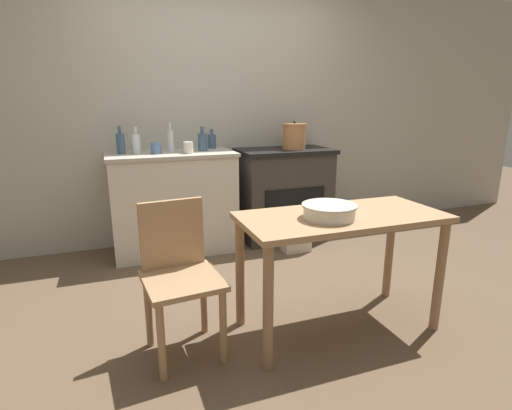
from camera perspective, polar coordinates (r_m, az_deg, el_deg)
name	(u,v)px	position (r m, az deg, el deg)	size (l,w,h in m)	color
ground_plane	(277,302)	(2.92, 2.97, -13.61)	(14.00, 14.00, 0.00)	brown
wall_back	(216,112)	(4.08, -5.74, 13.08)	(8.00, 0.07, 2.55)	#B2AD9E
counter_cabinet	(174,202)	(3.79, -11.67, 0.36)	(1.13, 0.58, 0.93)	beige
stove	(284,194)	(4.10, 3.99, 1.63)	(0.93, 0.58, 0.92)	#38332D
work_table	(341,233)	(2.44, 12.06, -3.93)	(1.22, 0.57, 0.74)	#A87F56
chair	(179,273)	(2.27, -10.92, -9.46)	(0.44, 0.44, 0.85)	#A87F56
flour_sack	(296,232)	(3.79, 5.68, -3.83)	(0.26, 0.18, 0.37)	beige
stock_pot	(294,136)	(4.00, 5.46, 9.76)	(0.24, 0.24, 0.27)	#B77A47
mixing_bowl_large	(329,211)	(2.29, 10.42, -0.78)	(0.31, 0.31, 0.08)	silver
bottle_far_left	(212,141)	(3.96, -6.31, 9.08)	(0.08, 0.08, 0.19)	#3D5675
bottle_left	(202,141)	(3.78, -7.67, 8.99)	(0.08, 0.08, 0.22)	#3D5675
bottle_mid_left	(121,143)	(3.72, -18.78, 8.39)	(0.07, 0.07, 0.24)	#3D5675
bottle_center_left	(171,141)	(3.73, -12.11, 8.99)	(0.06, 0.06, 0.27)	silver
bottle_center	(136,143)	(3.69, -16.75, 8.46)	(0.08, 0.08, 0.24)	silver
cup_center_right	(156,148)	(3.64, -14.09, 7.87)	(0.09, 0.09, 0.10)	#4C6B99
cup_mid_right	(188,148)	(3.62, -9.63, 8.09)	(0.08, 0.08, 0.10)	silver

